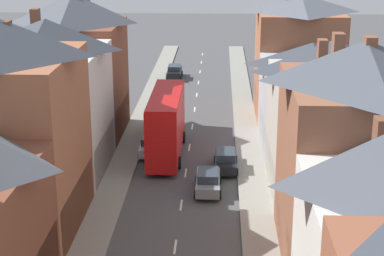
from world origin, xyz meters
name	(u,v)px	position (x,y,z in m)	size (l,w,h in m)	color
pavement_left	(124,162)	(-5.10, 38.00, 0.07)	(2.20, 104.00, 0.14)	gray
pavement_right	(250,164)	(5.10, 38.00, 0.07)	(2.20, 104.00, 0.14)	gray
centre_line_dashes	(186,173)	(0.00, 36.00, 0.01)	(0.14, 97.80, 0.01)	silver
terrace_row_right	(361,174)	(10.18, 22.14, 5.61)	(8.00, 67.61, 12.84)	silver
double_decker_bus_lead	(166,123)	(-1.81, 39.90, 2.82)	(2.74, 10.80, 5.30)	red
car_near_blue	(151,145)	(-3.10, 40.20, 0.83)	(1.90, 4.39, 1.65)	silver
car_near_silver	(158,124)	(-3.10, 46.06, 0.86)	(1.90, 4.11, 1.71)	#144728
car_parked_left_a	(226,160)	(3.10, 36.82, 0.83)	(1.90, 4.47, 1.64)	black
car_parked_right_a	(174,72)	(-3.10, 68.16, 0.85)	(1.90, 4.58, 1.69)	black
car_mid_black	(208,181)	(1.80, 32.48, 0.82)	(1.90, 4.46, 1.63)	gray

